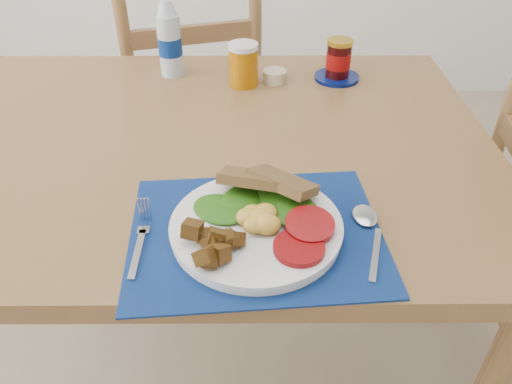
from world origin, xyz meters
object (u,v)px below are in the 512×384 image
Objects in this scene: breakfast_plate at (253,225)px; juice_glass at (243,66)px; chair_far at (189,70)px; water_bottle at (170,41)px; jam_on_saucer at (338,62)px.

juice_glass is at bearing 114.75° from breakfast_plate.
chair_far reaches higher than breakfast_plate.
juice_glass is (0.19, -0.43, 0.19)m from chair_far.
breakfast_plate is 0.67m from water_bottle.
juice_glass is 0.87× the size of jam_on_saucer.
water_bottle reaches higher than breakfast_plate.
chair_far reaches higher than juice_glass.
breakfast_plate is 0.64m from jam_on_saucer.
breakfast_plate is at bearing -87.67° from juice_glass.
chair_far is 12.35× the size of juice_glass.
jam_on_saucer reaches higher than breakfast_plate.
chair_far is 10.72× the size of jam_on_saucer.
water_bottle is (-0.21, 0.63, 0.07)m from breakfast_plate.
water_bottle reaches higher than jam_on_saucer.
juice_glass is at bearing -172.29° from jam_on_saucer.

